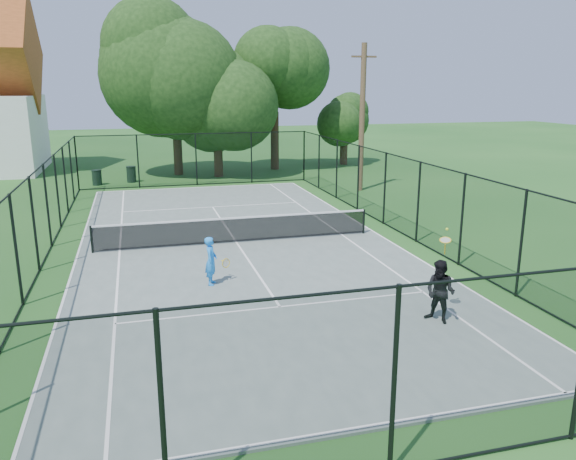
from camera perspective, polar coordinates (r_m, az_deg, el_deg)
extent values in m
plane|color=#1E501B|center=(20.64, -5.26, -1.43)|extent=(120.00, 120.00, 0.00)
cube|color=slate|center=(20.63, -5.26, -1.35)|extent=(11.00, 24.00, 0.06)
cylinder|color=black|center=(20.29, -19.33, -0.91)|extent=(0.08, 0.08, 0.95)
cylinder|color=black|center=(21.89, 7.71, 0.87)|extent=(0.08, 0.08, 0.95)
cube|color=black|center=(20.50, -5.29, 0.01)|extent=(10.00, 0.03, 0.88)
cube|color=white|center=(20.40, -5.32, 1.22)|extent=(10.00, 0.05, 0.06)
cylinder|color=#332114|center=(37.23, -11.18, 8.91)|extent=(0.56, 0.56, 4.41)
sphere|color=black|center=(37.08, -11.51, 15.37)|extent=(7.96, 7.96, 7.96)
cylinder|color=#332114|center=(36.06, -7.12, 8.04)|extent=(0.56, 0.56, 3.33)
sphere|color=black|center=(35.85, -7.28, 13.06)|extent=(5.97, 5.97, 5.97)
cylinder|color=#332114|center=(38.96, -1.36, 9.04)|extent=(0.56, 0.56, 3.91)
sphere|color=black|center=(38.79, -1.39, 14.20)|extent=(6.20, 6.20, 6.20)
cylinder|color=#332114|center=(41.68, 5.68, 8.17)|extent=(0.56, 0.56, 2.23)
sphere|color=black|center=(41.51, 5.75, 11.04)|extent=(3.89, 3.89, 3.89)
cylinder|color=black|center=(34.59, -18.84, 5.03)|extent=(0.54, 0.54, 0.85)
cylinder|color=black|center=(34.53, -18.90, 5.76)|extent=(0.58, 0.58, 0.05)
cylinder|color=black|center=(35.02, -15.63, 5.44)|extent=(0.54, 0.54, 0.92)
cylinder|color=black|center=(34.96, -15.68, 6.21)|extent=(0.58, 0.58, 0.05)
cylinder|color=#4C3823|center=(31.00, 7.53, 11.14)|extent=(0.30, 0.30, 7.80)
cube|color=#4C3823|center=(30.99, 7.73, 17.06)|extent=(1.40, 0.10, 0.10)
imported|color=#1C89F3|center=(16.24, -7.82, -3.11)|extent=(0.47, 0.59, 1.41)
torus|color=gold|center=(16.48, -6.32, -3.36)|extent=(0.27, 0.18, 0.29)
cylinder|color=silver|center=(16.48, -6.32, -3.36)|extent=(0.23, 0.15, 0.25)
imported|color=black|center=(14.02, 15.21, -6.07)|extent=(0.90, 0.95, 1.55)
torus|color=gold|center=(14.08, 15.70, -0.99)|extent=(0.30, 0.28, 0.14)
cylinder|color=silver|center=(14.08, 15.70, -0.99)|extent=(0.26, 0.24, 0.11)
sphere|color=#CCE526|center=(14.10, 15.85, 0.08)|extent=(0.07, 0.07, 0.07)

